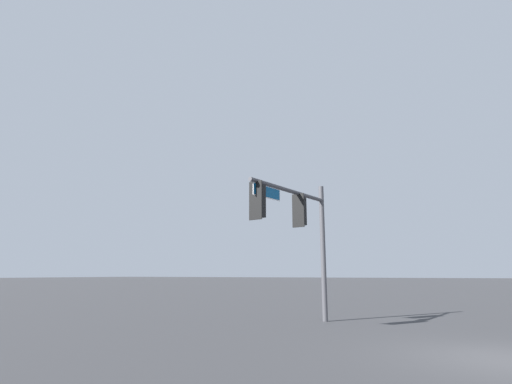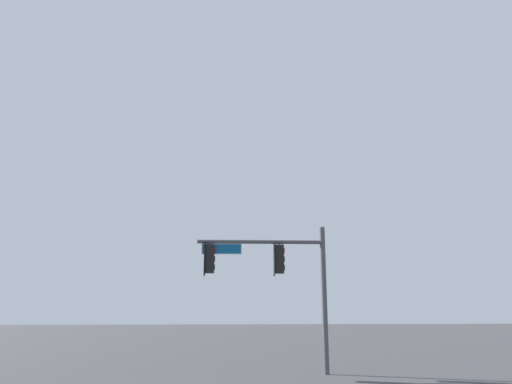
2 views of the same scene
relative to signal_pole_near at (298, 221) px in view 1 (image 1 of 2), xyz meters
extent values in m
cylinder|color=#47474C|center=(-1.91, 0.38, -1.09)|extent=(0.21, 0.21, 5.52)
cylinder|color=#47474C|center=(0.49, -0.10, 1.07)|extent=(4.85, 1.11, 0.15)
cube|color=black|center=(-0.04, 0.01, 0.40)|extent=(0.13, 0.52, 1.30)
cube|color=black|center=(-0.23, 0.05, 0.40)|extent=(0.42, 0.38, 1.10)
cylinder|color=black|center=(-0.23, 0.05, 1.01)|extent=(0.04, 0.04, 0.12)
cylinder|color=red|center=(-0.42, 0.08, 0.73)|extent=(0.07, 0.22, 0.22)
cylinder|color=#392D05|center=(-0.42, 0.08, 0.40)|extent=(0.07, 0.22, 0.22)
cylinder|color=black|center=(-0.42, 0.08, 0.07)|extent=(0.07, 0.22, 0.22)
cube|color=black|center=(2.61, -0.52, 0.40)|extent=(0.13, 0.52, 1.30)
cube|color=black|center=(2.42, -0.48, 0.40)|extent=(0.42, 0.38, 1.10)
cylinder|color=black|center=(2.42, -0.48, 1.01)|extent=(0.04, 0.04, 0.12)
cylinder|color=red|center=(2.23, -0.45, 0.73)|extent=(0.07, 0.22, 0.22)
cylinder|color=#392D05|center=(2.23, -0.45, 0.40)|extent=(0.07, 0.22, 0.22)
cylinder|color=black|center=(2.23, -0.45, 0.07)|extent=(0.07, 0.22, 0.22)
cube|color=#0A4C7F|center=(1.97, -0.39, 0.78)|extent=(1.48, 0.33, 0.37)
cube|color=white|center=(1.97, -0.39, 0.78)|extent=(1.54, 0.33, 0.43)
camera|label=1|loc=(14.27, 5.17, -1.99)|focal=28.00mm
camera|label=2|loc=(5.22, 18.74, -1.88)|focal=35.00mm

